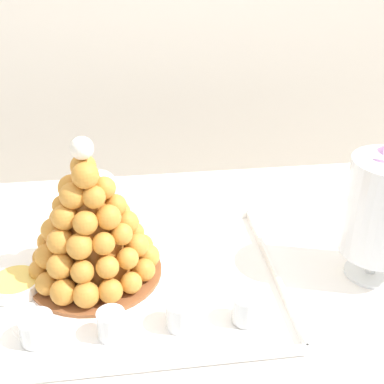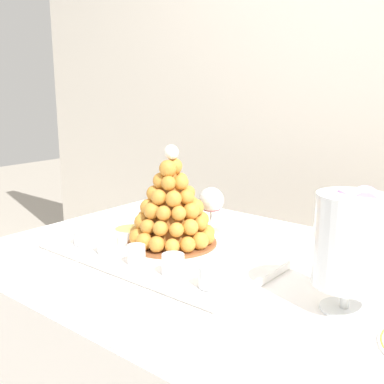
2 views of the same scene
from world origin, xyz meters
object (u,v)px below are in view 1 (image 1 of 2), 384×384
dessert_cup_mid_left (37,329)px  dessert_cup_mid_right (182,315)px  dessert_cup_centre (112,325)px  macaron_goblet (383,208)px  creme_brulee_ramekin (16,284)px  dessert_cup_right (247,309)px  serving_tray (112,286)px  wine_glass (100,190)px  croquembouche (90,226)px

dessert_cup_mid_left → dessert_cup_mid_right: dessert_cup_mid_right is taller
dessert_cup_centre → macaron_goblet: bearing=12.5°
creme_brulee_ramekin → macaron_goblet: 0.73m
dessert_cup_mid_left → dessert_cup_right: (0.37, -0.00, 0.00)m
dessert_cup_mid_left → creme_brulee_ramekin: (-0.06, 0.14, -0.01)m
dessert_cup_mid_left → macaron_goblet: size_ratio=0.21×
creme_brulee_ramekin → dessert_cup_mid_right: bearing=-24.2°
serving_tray → dessert_cup_right: bearing=-28.1°
dessert_cup_mid_left → creme_brulee_ramekin: dessert_cup_mid_left is taller
macaron_goblet → serving_tray: bearing=177.6°
serving_tray → macaron_goblet: bearing=-2.4°
serving_tray → dessert_cup_right: dessert_cup_right is taller
dessert_cup_centre → dessert_cup_right: (0.24, 0.01, 0.00)m
wine_glass → croquembouche: bearing=-94.1°
croquembouche → serving_tray: bearing=-53.7°
croquembouche → wine_glass: croquembouche is taller
croquembouche → dessert_cup_mid_right: size_ratio=5.20×
dessert_cup_right → wine_glass: 0.44m
serving_tray → dessert_cup_mid_right: (0.13, -0.13, 0.03)m
creme_brulee_ramekin → wine_glass: bearing=52.0°
dessert_cup_centre → wine_glass: 0.37m
wine_glass → dessert_cup_centre: bearing=-86.4°
macaron_goblet → dessert_cup_centre: bearing=-167.5°
croquembouche → creme_brulee_ramekin: croquembouche is taller
dessert_cup_right → wine_glass: bearing=126.8°
dessert_cup_centre → croquembouche: bearing=101.0°
creme_brulee_ramekin → wine_glass: 0.28m
croquembouche → wine_glass: size_ratio=1.96×
croquembouche → dessert_cup_centre: 0.21m
dessert_cup_mid_left → dessert_cup_mid_right: (0.25, 0.00, 0.00)m
croquembouche → macaron_goblet: size_ratio=1.07×
serving_tray → dessert_cup_mid_left: bearing=-133.7°
wine_glass → dessert_cup_mid_right: bearing=-67.3°
croquembouche → wine_glass: bearing=85.9°
dessert_cup_mid_right → wine_glass: 0.39m
dessert_cup_centre → dessert_cup_right: 0.24m
dessert_cup_right → wine_glass: wine_glass is taller
dessert_cup_mid_left → dessert_cup_mid_right: bearing=0.0°
dessert_cup_right → macaron_goblet: size_ratio=0.19×
dessert_cup_centre → dessert_cup_right: size_ratio=0.99×
croquembouche → macaron_goblet: 0.57m
dessert_cup_mid_left → dessert_cup_centre: bearing=-4.2°
serving_tray → dessert_cup_mid_right: bearing=-45.6°
dessert_cup_centre → wine_glass: wine_glass is taller
dessert_cup_mid_right → wine_glass: wine_glass is taller
macaron_goblet → dessert_cup_mid_right: bearing=-165.1°
croquembouche → creme_brulee_ramekin: bearing=-167.6°
dessert_cup_centre → dessert_cup_right: bearing=2.1°
serving_tray → dessert_cup_centre: dessert_cup_centre is taller
dessert_cup_mid_right → macaron_goblet: bearing=14.9°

